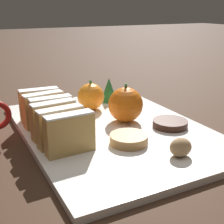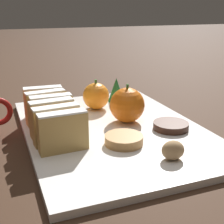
# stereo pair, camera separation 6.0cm
# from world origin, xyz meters

# --- Properties ---
(ground_plane) EXTENTS (6.00, 6.00, 0.00)m
(ground_plane) POSITION_xyz_m (0.00, 0.00, 0.00)
(ground_plane) COLOR #382316
(serving_platter) EXTENTS (0.33, 0.46, 0.01)m
(serving_platter) POSITION_xyz_m (0.00, 0.00, 0.01)
(serving_platter) COLOR white
(serving_platter) RESTS_ON ground_plane
(stollen_slice_front) EXTENTS (0.08, 0.03, 0.07)m
(stollen_slice_front) POSITION_xyz_m (-0.11, -0.07, 0.05)
(stollen_slice_front) COLOR tan
(stollen_slice_front) RESTS_ON serving_platter
(stollen_slice_second) EXTENTS (0.08, 0.03, 0.07)m
(stollen_slice_second) POSITION_xyz_m (-0.12, -0.04, 0.05)
(stollen_slice_second) COLOR tan
(stollen_slice_second) RESTS_ON serving_platter
(stollen_slice_third) EXTENTS (0.08, 0.03, 0.07)m
(stollen_slice_third) POSITION_xyz_m (-0.12, -0.00, 0.05)
(stollen_slice_third) COLOR tan
(stollen_slice_third) RESTS_ON serving_platter
(stollen_slice_fourth) EXTENTS (0.08, 0.02, 0.07)m
(stollen_slice_fourth) POSITION_xyz_m (-0.11, 0.03, 0.05)
(stollen_slice_fourth) COLOR tan
(stollen_slice_fourth) RESTS_ON serving_platter
(stollen_slice_fifth) EXTENTS (0.08, 0.03, 0.07)m
(stollen_slice_fifth) POSITION_xyz_m (-0.12, 0.07, 0.05)
(stollen_slice_fifth) COLOR tan
(stollen_slice_fifth) RESTS_ON serving_platter
(stollen_slice_sixth) EXTENTS (0.08, 0.03, 0.07)m
(stollen_slice_sixth) POSITION_xyz_m (-0.11, 0.10, 0.05)
(stollen_slice_sixth) COLOR tan
(stollen_slice_sixth) RESTS_ON serving_platter
(orange_near) EXTENTS (0.07, 0.07, 0.08)m
(orange_near) POSITION_xyz_m (0.04, 0.01, 0.05)
(orange_near) COLOR orange
(orange_near) RESTS_ON serving_platter
(orange_far) EXTENTS (0.06, 0.06, 0.07)m
(orange_far) POSITION_xyz_m (0.01, 0.12, 0.04)
(orange_far) COLOR orange
(orange_far) RESTS_ON serving_platter
(walnut) EXTENTS (0.04, 0.03, 0.03)m
(walnut) POSITION_xyz_m (0.04, -0.16, 0.03)
(walnut) COLOR #9E7A51
(walnut) RESTS_ON serving_platter
(chocolate_cookie) EXTENTS (0.07, 0.07, 0.01)m
(chocolate_cookie) POSITION_xyz_m (0.10, -0.05, 0.02)
(chocolate_cookie) COLOR #381E14
(chocolate_cookie) RESTS_ON serving_platter
(gingerbread_cookie) EXTENTS (0.07, 0.07, 0.02)m
(gingerbread_cookie) POSITION_xyz_m (-0.01, -0.08, 0.02)
(gingerbread_cookie) COLOR #B27F47
(gingerbread_cookie) RESTS_ON serving_platter
(evergreen_sprig) EXTENTS (0.04, 0.04, 0.06)m
(evergreen_sprig) POSITION_xyz_m (0.07, 0.15, 0.04)
(evergreen_sprig) COLOR #23662D
(evergreen_sprig) RESTS_ON serving_platter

